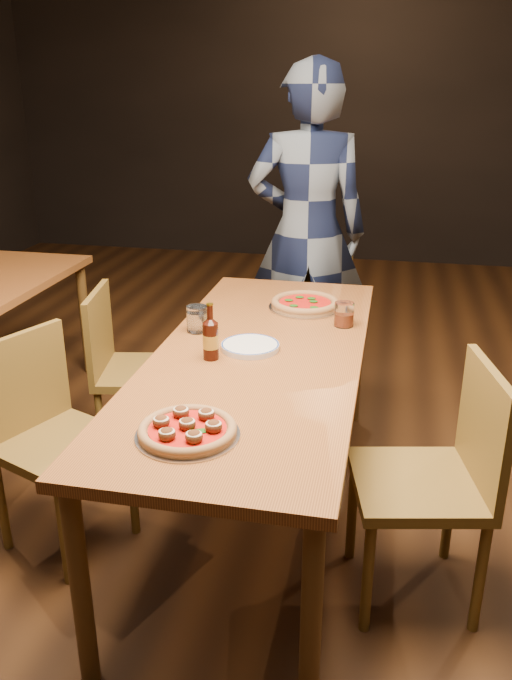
% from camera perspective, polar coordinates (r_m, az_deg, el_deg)
% --- Properties ---
extents(ground, '(9.00, 9.00, 0.00)m').
position_cam_1_polar(ground, '(2.96, 0.21, -14.61)').
color(ground, black).
extents(room_shell, '(9.00, 9.00, 9.00)m').
position_cam_1_polar(room_shell, '(2.39, 0.27, 24.23)').
color(room_shell, black).
rests_on(room_shell, ground).
extents(table_main, '(0.80, 2.00, 0.75)m').
position_cam_1_polar(table_main, '(2.62, 0.22, -2.50)').
color(table_main, brown).
rests_on(table_main, ground).
extents(chair_main_nw, '(0.54, 0.54, 0.89)m').
position_cam_1_polar(chair_main_nw, '(2.67, -16.36, -8.53)').
color(chair_main_nw, brown).
rests_on(chair_main_nw, ground).
extents(chair_main_sw, '(0.48, 0.48, 0.87)m').
position_cam_1_polar(chair_main_sw, '(3.24, -9.82, -2.61)').
color(chair_main_sw, brown).
rests_on(chair_main_sw, ground).
extents(chair_main_e, '(0.51, 0.51, 0.93)m').
position_cam_1_polar(chair_main_e, '(2.38, 13.74, -11.78)').
color(chair_main_e, brown).
rests_on(chair_main_e, ground).
extents(chair_end, '(0.44, 0.44, 0.85)m').
position_cam_1_polar(chair_end, '(3.89, 4.70, 1.62)').
color(chair_end, brown).
rests_on(chair_end, ground).
extents(pizza_meatball, '(0.31, 0.31, 0.06)m').
position_cam_1_polar(pizza_meatball, '(2.00, -5.92, -7.67)').
color(pizza_meatball, '#B7B7BF').
rests_on(pizza_meatball, table_main).
extents(pizza_margherita, '(0.34, 0.34, 0.04)m').
position_cam_1_polar(pizza_margherita, '(3.09, 4.24, 3.14)').
color(pizza_margherita, '#B7B7BF').
rests_on(pizza_margherita, table_main).
extents(plate_stack, '(0.23, 0.23, 0.02)m').
position_cam_1_polar(plate_stack, '(2.61, -0.50, -0.56)').
color(plate_stack, white).
rests_on(plate_stack, table_main).
extents(beer_bottle, '(0.06, 0.06, 0.22)m').
position_cam_1_polar(beer_bottle, '(2.50, -3.92, 0.02)').
color(beer_bottle, black).
rests_on(beer_bottle, table_main).
extents(water_glass, '(0.09, 0.09, 0.11)m').
position_cam_1_polar(water_glass, '(2.79, -5.09, 1.82)').
color(water_glass, white).
rests_on(water_glass, table_main).
extents(amber_glass, '(0.08, 0.08, 0.11)m').
position_cam_1_polar(amber_glass, '(2.87, 7.59, 2.21)').
color(amber_glass, '#943610').
rests_on(amber_glass, table_main).
extents(diner, '(0.74, 0.55, 1.86)m').
position_cam_1_polar(diner, '(3.81, 4.42, 9.12)').
color(diner, black).
rests_on(diner, ground).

